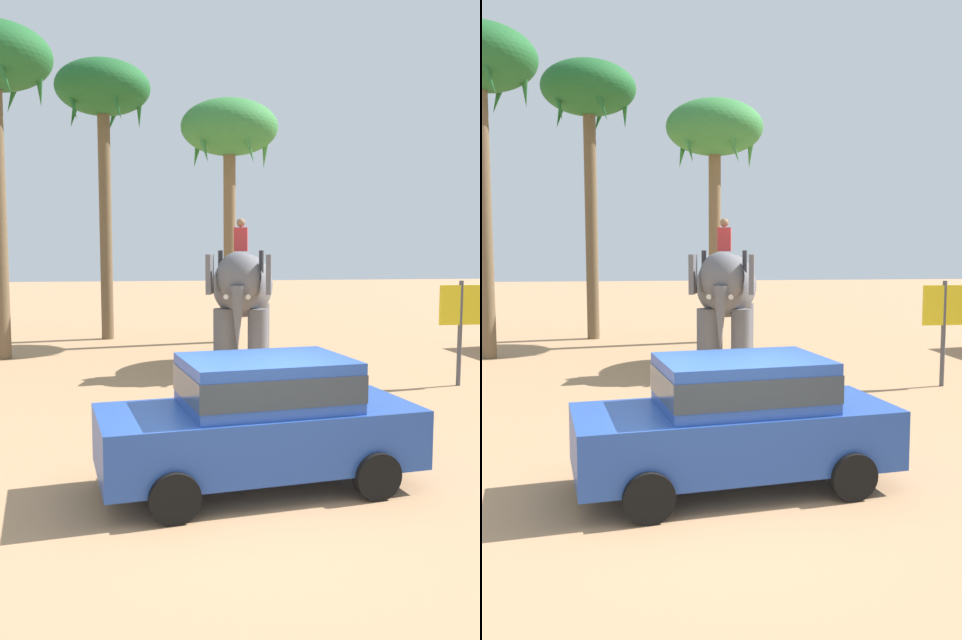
{
  "view_description": "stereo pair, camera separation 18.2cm",
  "coord_description": "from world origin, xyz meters",
  "views": [
    {
      "loc": [
        -1.3,
        -7.7,
        3.07
      ],
      "look_at": [
        0.87,
        6.12,
        1.6
      ],
      "focal_mm": 37.12,
      "sensor_mm": 36.0,
      "label": 1
    },
    {
      "loc": [
        -1.12,
        -7.73,
        3.07
      ],
      "look_at": [
        0.87,
        6.12,
        1.6
      ],
      "focal_mm": 37.12,
      "sensor_mm": 36.0,
      "label": 2
    }
  ],
  "objects": [
    {
      "name": "ground_plane",
      "position": [
        0.0,
        0.0,
        0.0
      ],
      "size": [
        120.0,
        120.0,
        0.0
      ],
      "primitive_type": "plane",
      "color": "tan"
    },
    {
      "name": "signboard_yellow",
      "position": [
        5.94,
        6.23,
        1.69
      ],
      "size": [
        1.0,
        0.1,
        2.4
      ],
      "color": "#4C4C51",
      "rests_on": "ground"
    },
    {
      "name": "palm_tree_behind_elephant",
      "position": [
        -2.32,
        15.67,
        8.21
      ],
      "size": [
        3.2,
        3.2,
        9.44
      ],
      "color": "brown",
      "rests_on": "ground"
    },
    {
      "name": "car_sedan_foreground",
      "position": [
        0.26,
        0.53,
        0.93
      ],
      "size": [
        4.29,
        2.29,
        1.7
      ],
      "color": "#23479E",
      "rests_on": "ground"
    },
    {
      "name": "elephant_with_mahout",
      "position": [
        1.45,
        9.48,
        1.99
      ],
      "size": [
        2.3,
        4.01,
        3.88
      ],
      "color": "slate",
      "rests_on": "ground"
    },
    {
      "name": "palm_tree_left_of_road",
      "position": [
        1.79,
        14.26,
        6.87
      ],
      "size": [
        3.2,
        3.2,
        7.99
      ],
      "color": "brown",
      "rests_on": "ground"
    }
  ]
}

